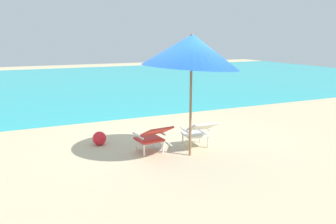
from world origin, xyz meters
name	(u,v)px	position (x,y,z in m)	size (l,w,h in m)	color
ground_plane	(121,111)	(0.00, 4.00, 0.00)	(40.00, 40.00, 0.00)	#CCB78E
ocean_band	(80,82)	(0.00, 11.89, 0.00)	(40.00, 18.00, 0.01)	#28B2B7
lounge_chair_left	(153,136)	(-0.59, -0.31, 0.40)	(0.61, 0.92, 0.68)	red
lounge_chair_right	(198,131)	(0.47, -0.37, 0.40)	(0.62, 0.93, 0.68)	silver
beach_umbrella_center	(191,51)	(0.09, -0.69, 2.16)	(2.07, 2.04, 2.54)	olive
beach_ball	(99,138)	(-1.47, 0.77, 0.16)	(0.31, 0.31, 0.31)	red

